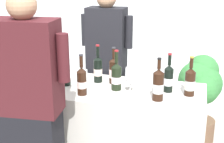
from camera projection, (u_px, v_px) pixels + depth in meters
wall_back at (148, 1)px, 4.91m from camera, size 8.00×0.10×2.80m
counter at (96, 134)px, 2.82m from camera, size 1.83×0.68×0.91m
wine_bottle_0 at (158, 85)px, 2.37m from camera, size 0.08×0.08×0.33m
wine_bottle_1 at (82, 81)px, 2.48m from camera, size 0.08×0.08×0.33m
wine_bottle_2 at (62, 64)px, 2.93m from camera, size 0.09×0.09×0.33m
wine_bottle_3 at (190, 82)px, 2.47m from camera, size 0.08×0.08×0.32m
wine_bottle_4 at (114, 71)px, 2.74m from camera, size 0.08×0.08×0.32m
wine_bottle_5 at (98, 69)px, 2.77m from camera, size 0.08×0.08×0.34m
wine_bottle_6 at (116, 76)px, 2.58m from camera, size 0.08×0.08×0.34m
wine_bottle_7 at (35, 65)px, 2.89m from camera, size 0.08×0.08×0.34m
wine_bottle_8 at (66, 73)px, 2.69m from camera, size 0.08×0.08×0.30m
wine_bottle_9 at (169, 78)px, 2.54m from camera, size 0.07×0.07×0.32m
wine_glass at (130, 79)px, 2.52m from camera, size 0.07×0.07×0.17m
ice_bucket at (40, 75)px, 2.60m from camera, size 0.20×0.20×0.23m
person_server at (107, 71)px, 3.39m from camera, size 0.56×0.24×1.69m
person_guest at (32, 121)px, 2.20m from camera, size 0.59×0.28×1.75m
potted_shrub at (200, 86)px, 3.48m from camera, size 0.48×0.56×0.98m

